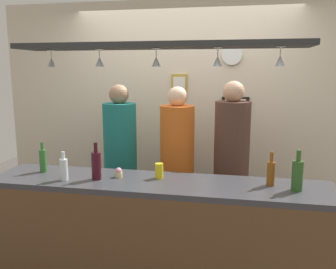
{
  "coord_description": "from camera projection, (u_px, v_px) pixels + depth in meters",
  "views": [
    {
      "loc": [
        0.59,
        -2.92,
        1.82
      ],
      "look_at": [
        0.0,
        0.1,
        1.26
      ],
      "focal_mm": 37.47,
      "sensor_mm": 36.0,
      "label": 1
    }
  ],
  "objects": [
    {
      "name": "ground_plane",
      "position": [
        166.0,
        269.0,
        3.26
      ],
      "size": [
        8.0,
        8.0,
        0.0
      ],
      "primitive_type": "plane",
      "color": "#4C4742"
    },
    {
      "name": "back_wall",
      "position": [
        185.0,
        116.0,
        4.08
      ],
      "size": [
        4.4,
        0.06,
        2.6
      ],
      "primitive_type": "cube",
      "color": "beige",
      "rests_on": "ground_plane"
    },
    {
      "name": "bar_counter",
      "position": [
        153.0,
        226.0,
        2.65
      ],
      "size": [
        2.7,
        0.55,
        0.97
      ],
      "color": "#38383D",
      "rests_on": "ground_plane"
    },
    {
      "name": "overhead_glass_rack",
      "position": [
        158.0,
        46.0,
        2.61
      ],
      "size": [
        2.2,
        0.36,
        0.04
      ],
      "primitive_type": "cube",
      "color": "black"
    },
    {
      "name": "hanging_wineglass_far_left",
      "position": [
        52.0,
        62.0,
        2.85
      ],
      "size": [
        0.07,
        0.07,
        0.13
      ],
      "color": "silver",
      "rests_on": "overhead_glass_rack"
    },
    {
      "name": "hanging_wineglass_left",
      "position": [
        100.0,
        61.0,
        2.68
      ],
      "size": [
        0.07,
        0.07,
        0.13
      ],
      "color": "silver",
      "rests_on": "overhead_glass_rack"
    },
    {
      "name": "hanging_wineglass_center_left",
      "position": [
        156.0,
        61.0,
        2.6
      ],
      "size": [
        0.07,
        0.07,
        0.13
      ],
      "color": "silver",
      "rests_on": "overhead_glass_rack"
    },
    {
      "name": "hanging_wineglass_center",
      "position": [
        218.0,
        60.0,
        2.49
      ],
      "size": [
        0.07,
        0.07,
        0.13
      ],
      "color": "silver",
      "rests_on": "overhead_glass_rack"
    },
    {
      "name": "hanging_wineglass_center_right",
      "position": [
        280.0,
        60.0,
        2.4
      ],
      "size": [
        0.07,
        0.07,
        0.13
      ],
      "color": "silver",
      "rests_on": "overhead_glass_rack"
    },
    {
      "name": "person_left_teal_shirt",
      "position": [
        120.0,
        150.0,
        3.61
      ],
      "size": [
        0.34,
        0.34,
        1.68
      ],
      "color": "#2D334C",
      "rests_on": "ground_plane"
    },
    {
      "name": "person_middle_orange_shirt",
      "position": [
        177.0,
        153.0,
        3.5
      ],
      "size": [
        0.34,
        0.34,
        1.67
      ],
      "color": "#2D334C",
      "rests_on": "ground_plane"
    },
    {
      "name": "person_right_brown_shirt",
      "position": [
        232.0,
        152.0,
        3.39
      ],
      "size": [
        0.34,
        0.34,
        1.73
      ],
      "color": "#2D334C",
      "rests_on": "ground_plane"
    },
    {
      "name": "bottle_wine_dark_red",
      "position": [
        96.0,
        165.0,
        2.77
      ],
      "size": [
        0.08,
        0.08,
        0.3
      ],
      "color": "#380F19",
      "rests_on": "bar_counter"
    },
    {
      "name": "bottle_beer_amber_tall",
      "position": [
        271.0,
        173.0,
        2.63
      ],
      "size": [
        0.06,
        0.06,
        0.26
      ],
      "color": "brown",
      "rests_on": "bar_counter"
    },
    {
      "name": "bottle_soda_clear",
      "position": [
        64.0,
        169.0,
        2.76
      ],
      "size": [
        0.06,
        0.06,
        0.23
      ],
      "color": "silver",
      "rests_on": "bar_counter"
    },
    {
      "name": "bottle_beer_green_import",
      "position": [
        43.0,
        160.0,
        2.98
      ],
      "size": [
        0.06,
        0.06,
        0.26
      ],
      "color": "#336B2D",
      "rests_on": "bar_counter"
    },
    {
      "name": "bottle_champagne_green",
      "position": [
        297.0,
        175.0,
        2.51
      ],
      "size": [
        0.08,
        0.08,
        0.3
      ],
      "color": "#2D5623",
      "rests_on": "bar_counter"
    },
    {
      "name": "drink_can",
      "position": [
        159.0,
        171.0,
        2.81
      ],
      "size": [
        0.07,
        0.07,
        0.12
      ],
      "primitive_type": "cylinder",
      "color": "yellow",
      "rests_on": "bar_counter"
    },
    {
      "name": "cupcake",
      "position": [
        119.0,
        173.0,
        2.85
      ],
      "size": [
        0.06,
        0.06,
        0.08
      ],
      "color": "beige",
      "rests_on": "bar_counter"
    },
    {
      "name": "picture_frame_crest",
      "position": [
        179.0,
        86.0,
        3.99
      ],
      "size": [
        0.18,
        0.02,
        0.26
      ],
      "color": "#B29338",
      "rests_on": "back_wall"
    },
    {
      "name": "picture_frame_lower_pair",
      "position": [
        235.0,
        105.0,
        3.91
      ],
      "size": [
        0.3,
        0.02,
        0.18
      ],
      "color": "black",
      "rests_on": "back_wall"
    },
    {
      "name": "wall_clock",
      "position": [
        232.0,
        55.0,
        3.81
      ],
      "size": [
        0.22,
        0.03,
        0.22
      ],
      "primitive_type": "cylinder",
      "rotation": [
        1.57,
        0.0,
        0.0
      ],
      "color": "white",
      "rests_on": "back_wall"
    }
  ]
}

